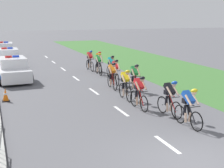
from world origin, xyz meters
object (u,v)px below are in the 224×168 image
Objects in this scene: cyclist_ninth at (99,61)px; police_car_third at (4,51)px; traffic_cone_near at (6,95)px; cyclist_third at (139,92)px; cyclist_second at (170,98)px; cyclist_eighth at (111,66)px; cyclist_tenth at (90,60)px; police_car_second at (8,59)px; cyclist_seventh at (115,71)px; cyclist_lead at (189,107)px; cyclist_eleventh at (99,63)px; cyclist_fourth at (125,84)px; cyclist_sixth at (112,75)px; police_car_nearest at (13,70)px; cyclist_fifth at (135,77)px.

police_car_third reaches higher than cyclist_ninth.
traffic_cone_near is (-0.71, -16.80, -0.37)m from police_car_third.
cyclist_third is 9.78m from cyclist_ninth.
cyclist_second is 1.00× the size of cyclist_eighth.
police_car_second reaches higher than cyclist_tenth.
cyclist_seventh reaches higher than traffic_cone_near.
cyclist_lead is 2.89m from cyclist_third.
cyclist_tenth and cyclist_eleventh have the same top height.
cyclist_third and cyclist_fourth have the same top height.
cyclist_sixth is 4.58m from cyclist_eleventh.
cyclist_fourth is (0.07, 1.73, 0.00)m from cyclist_third.
police_car_nearest is 11.58m from police_car_third.
traffic_cone_near is (-6.44, -5.32, -0.48)m from cyclist_eleventh.
cyclist_fifth is at bearing -61.63° from police_car_second.
cyclist_seventh is at bearing -69.24° from police_car_third.
traffic_cone_near is at bearing -131.48° from cyclist_tenth.
police_car_nearest is (-5.73, -0.10, -0.11)m from cyclist_eleventh.
police_car_nearest and police_car_third have the same top height.
cyclist_third is at bearing -100.40° from cyclist_eighth.
cyclist_eighth is 7.77m from traffic_cone_near.
cyclist_fourth is 5.81m from traffic_cone_near.
cyclist_eleventh is (0.23, 10.14, 0.00)m from cyclist_second.
police_car_second is (-5.50, 15.65, -0.11)m from cyclist_second.
cyclist_eighth is 1.00× the size of cyclist_tenth.
police_car_nearest is (-6.07, 1.47, -0.11)m from cyclist_eighth.
cyclist_fourth is 1.00× the size of cyclist_sixth.
cyclist_lead is 4.58m from cyclist_fourth.
cyclist_third is 1.00× the size of cyclist_ninth.
traffic_cone_near is at bearing 162.59° from cyclist_fourth.
police_car_third is 7.00× the size of traffic_cone_near.
police_car_nearest reaches higher than cyclist_eleventh.
police_car_second is (-5.97, 11.06, -0.11)m from cyclist_fifth.
police_car_second is (-5.66, 8.95, -0.11)m from cyclist_seventh.
traffic_cone_near is at bearing -151.05° from cyclist_eighth.
cyclist_sixth is (-0.39, 7.06, 0.00)m from cyclist_lead.
cyclist_lead and cyclist_tenth have the same top height.
cyclist_eighth is at bearing 86.46° from cyclist_lead.
police_car_third reaches higher than cyclist_sixth.
cyclist_second is at bearing -91.30° from cyclist_eleventh.
cyclist_tenth is at bearing 89.27° from cyclist_second.
cyclist_seventh is at bearing -57.71° from police_car_second.
cyclist_second and cyclist_eleventh have the same top height.
cyclist_eighth is 3.47m from cyclist_tenth.
cyclist_seventh is 6.57m from police_car_nearest.
traffic_cone_near is (-6.36, -7.20, -0.48)m from cyclist_tenth.
cyclist_sixth is 5.84m from traffic_cone_near.
cyclist_eighth is 1.00× the size of cyclist_ninth.
police_car_second is at bearing 109.37° from cyclist_second.
cyclist_sixth and cyclist_seventh have the same top height.
cyclist_tenth is (-0.38, 0.97, 0.00)m from cyclist_ninth.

